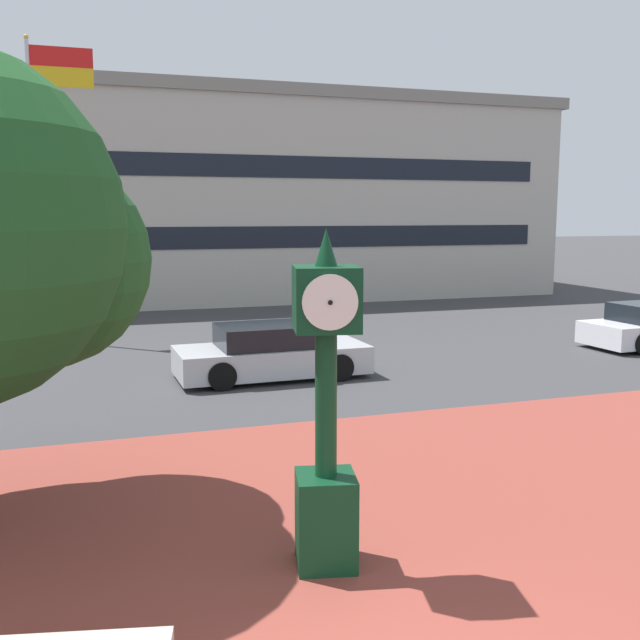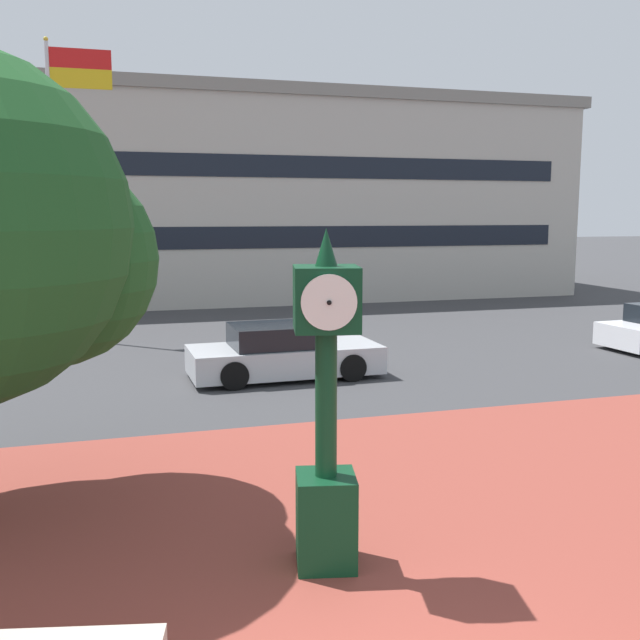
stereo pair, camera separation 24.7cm
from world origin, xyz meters
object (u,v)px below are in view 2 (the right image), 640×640
object	(u,v)px
street_clock	(326,419)
car_street_near	(283,354)
flagpole_primary	(61,158)
civic_building	(220,198)

from	to	relation	value
street_clock	car_street_near	distance (m)	9.44
street_clock	car_street_near	xyz separation A→B (m)	(1.74, 9.22, -1.10)
flagpole_primary	civic_building	size ratio (longest dim) A/B	0.28
car_street_near	civic_building	size ratio (longest dim) A/B	0.14
street_clock	civic_building	xyz separation A→B (m)	(3.34, 28.65, 2.91)
flagpole_primary	car_street_near	bearing A→B (deg)	-54.77
civic_building	flagpole_primary	bearing A→B (deg)	-118.61
street_clock	civic_building	bearing A→B (deg)	95.68
civic_building	car_street_near	bearing A→B (deg)	-94.70
car_street_near	flagpole_primary	xyz separation A→B (m)	(-5.08, 7.19, 4.95)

